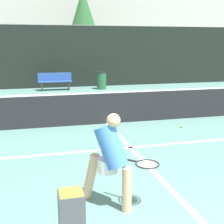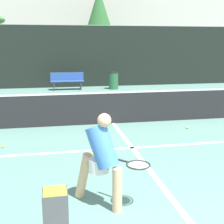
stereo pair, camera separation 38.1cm
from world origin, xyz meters
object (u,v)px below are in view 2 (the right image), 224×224
Objects in this scene: player_practicing at (102,157)px; trash_bin at (113,81)px; courtside_bench at (67,80)px; ball_hopper at (56,218)px; parked_car at (69,70)px.

trash_bin is (2.41, 11.34, -0.31)m from player_practicing.
player_practicing is 11.53m from courtside_bench.
ball_hopper is 0.43× the size of courtside_bench.
player_practicing is at bearing 51.52° from ball_hopper.
player_practicing is 11.59m from trash_bin.
parked_car is at bearing 86.15° from ball_hopper.
parked_car reaches higher than ball_hopper.
parked_car is at bearing 135.53° from player_practicing.
player_practicing is 1.13m from ball_hopper.
courtside_bench is at bearing 136.62° from player_practicing.
player_practicing is at bearing -89.71° from courtside_bench.
parked_car reaches higher than courtside_bench.
player_practicing is at bearing -102.02° from trash_bin.
trash_bin reaches higher than courtside_bench.
player_practicing is 15.59m from parked_car.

